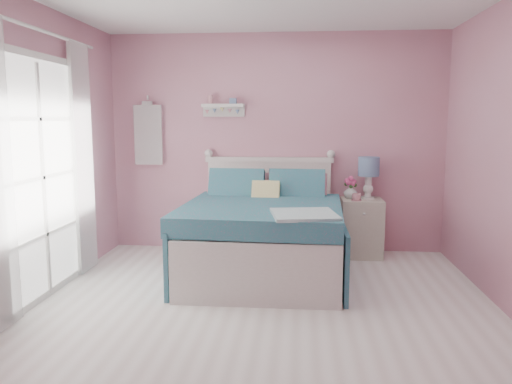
# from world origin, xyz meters

# --- Properties ---
(floor) EXTENTS (4.50, 4.50, 0.00)m
(floor) POSITION_xyz_m (0.00, 0.00, 0.00)
(floor) COLOR silver
(floor) RESTS_ON ground
(room_shell) EXTENTS (4.50, 4.50, 4.50)m
(room_shell) POSITION_xyz_m (0.00, 0.00, 1.58)
(room_shell) COLOR #BE7889
(room_shell) RESTS_ON floor
(bed) EXTENTS (1.63, 2.00, 1.14)m
(bed) POSITION_xyz_m (-0.07, 1.26, 0.40)
(bed) COLOR silver
(bed) RESTS_ON floor
(nightstand) EXTENTS (0.47, 0.46, 0.67)m
(nightstand) POSITION_xyz_m (1.02, 2.00, 0.34)
(nightstand) COLOR beige
(nightstand) RESTS_ON floor
(table_lamp) EXTENTS (0.24, 0.24, 0.48)m
(table_lamp) POSITION_xyz_m (1.09, 2.06, 1.01)
(table_lamp) COLOR white
(table_lamp) RESTS_ON nightstand
(vase) EXTENTS (0.20, 0.20, 0.16)m
(vase) POSITION_xyz_m (0.88, 2.03, 0.76)
(vase) COLOR silver
(vase) RESTS_ON nightstand
(teacup) EXTENTS (0.11, 0.11, 0.08)m
(teacup) POSITION_xyz_m (0.94, 1.89, 0.71)
(teacup) COLOR pink
(teacup) RESTS_ON nightstand
(roses) EXTENTS (0.14, 0.11, 0.12)m
(roses) POSITION_xyz_m (0.88, 2.02, 0.88)
(roses) COLOR #E14D8D
(roses) RESTS_ON vase
(wall_shelf) EXTENTS (0.50, 0.15, 0.25)m
(wall_shelf) POSITION_xyz_m (-0.63, 2.19, 1.73)
(wall_shelf) COLOR silver
(wall_shelf) RESTS_ON room_shell
(hanging_dress) EXTENTS (0.34, 0.03, 0.72)m
(hanging_dress) POSITION_xyz_m (-1.55, 2.18, 1.40)
(hanging_dress) COLOR white
(hanging_dress) RESTS_ON room_shell
(french_door) EXTENTS (0.04, 1.32, 2.16)m
(french_door) POSITION_xyz_m (-1.97, 0.40, 1.07)
(french_door) COLOR silver
(french_door) RESTS_ON floor
(curtain_far) EXTENTS (0.04, 0.40, 2.32)m
(curtain_far) POSITION_xyz_m (-1.92, 1.14, 1.18)
(curtain_far) COLOR white
(curtain_far) RESTS_ON floor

